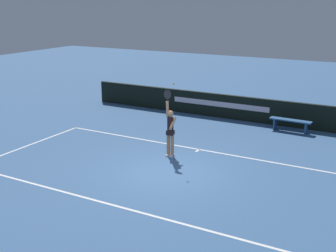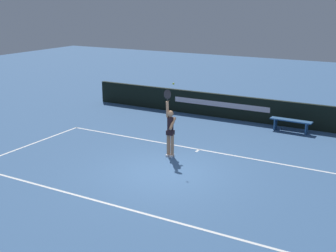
# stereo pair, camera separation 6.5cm
# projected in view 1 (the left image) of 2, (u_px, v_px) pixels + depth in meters

# --- Properties ---
(ground_plane) EXTENTS (60.00, 60.00, 0.00)m
(ground_plane) POSITION_uv_depth(u_px,v_px,m) (166.00, 172.00, 14.32)
(ground_plane) COLOR #395E8C
(court_lines) EXTENTS (12.08, 5.46, 0.00)m
(court_lines) POSITION_uv_depth(u_px,v_px,m) (165.00, 173.00, 14.25)
(court_lines) COLOR white
(court_lines) RESTS_ON ground
(back_wall) EXTENTS (16.20, 0.19, 1.13)m
(back_wall) POSITION_uv_depth(u_px,v_px,m) (243.00, 109.00, 20.32)
(back_wall) COLOR black
(back_wall) RESTS_ON ground
(tennis_player) EXTENTS (0.45, 0.47, 2.44)m
(tennis_player) POSITION_uv_depth(u_px,v_px,m) (170.00, 129.00, 15.51)
(tennis_player) COLOR #A47858
(tennis_player) RESTS_ON ground
(tennis_ball) EXTENTS (0.07, 0.07, 0.07)m
(tennis_ball) POSITION_uv_depth(u_px,v_px,m) (174.00, 84.00, 14.68)
(tennis_ball) COLOR #C8E539
(courtside_bench_near) EXTENTS (1.77, 0.43, 0.52)m
(courtside_bench_near) POSITION_uv_depth(u_px,v_px,m) (290.00, 122.00, 18.63)
(courtside_bench_near) COLOR #2B568A
(courtside_bench_near) RESTS_ON ground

